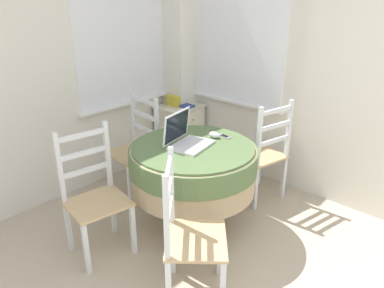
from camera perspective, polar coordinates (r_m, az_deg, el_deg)
corner_room_shell at (r=3.16m, az=-0.49°, el=11.45°), size 4.43×4.61×2.55m
round_dining_table at (r=3.04m, az=0.18°, el=-3.27°), size 1.03×1.03×0.73m
laptop at (r=2.97m, az=-0.90°, el=0.84°), size 0.39×0.34×0.27m
computer_mouse at (r=3.14m, az=3.40°, el=1.42°), size 0.06×0.10×0.05m
cell_phone at (r=3.16m, az=4.97°, el=1.17°), size 0.06×0.11×0.01m
dining_chair_near_back_window at (r=3.64m, az=-8.49°, el=-0.83°), size 0.42×0.46×0.98m
dining_chair_near_right_window at (r=3.55m, az=10.72°, el=-1.59°), size 0.50×0.46×0.98m
dining_chair_camera_near at (r=2.42m, az=-0.49°, el=-13.81°), size 0.57×0.57×0.98m
dining_chair_left_flank at (r=2.90m, az=-14.59°, el=-7.88°), size 0.48×0.45×0.98m
corner_cabinet at (r=4.40m, az=-1.85°, el=1.80°), size 0.46×0.42×0.65m
storage_box at (r=4.31m, az=-2.36°, el=6.73°), size 0.17×0.17×0.12m
book_on_cabinet at (r=4.26m, az=-1.16°, el=5.90°), size 0.12×0.21×0.02m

